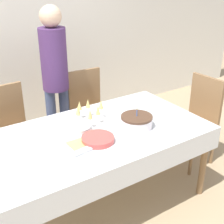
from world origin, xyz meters
The scene contains 14 objects.
ground_plane centered at (0.00, 0.00, 0.00)m, with size 12.00×12.00×0.00m, color tan.
wall_back centered at (0.00, 1.80, 1.35)m, with size 8.00×0.05×2.70m.
dining_table centered at (0.00, 0.00, 0.64)m, with size 2.03×1.06×0.74m.
dining_chair_far_left centered at (-0.46, 0.85, 0.54)m, with size 0.44×0.44×0.98m.
dining_chair_far_right centered at (0.45, 0.85, 0.54)m, with size 0.44×0.44×0.98m.
dining_chair_right_end centered at (1.34, 0.00, 0.54)m, with size 0.44×0.44×0.98m.
birthday_cake centered at (0.39, -0.11, 0.80)m, with size 0.28×0.28×0.18m.
champagne_tray centered at (0.10, 0.21, 0.82)m, with size 0.37×0.37×0.18m.
plate_stack_main centered at (-0.02, -0.14, 0.76)m, with size 0.27×0.27×0.04m.
plate_stack_dessert centered at (-0.06, 0.10, 0.77)m, with size 0.19×0.19×0.05m.
cake_knife centered at (0.45, -0.32, 0.74)m, with size 0.29×0.12×0.00m.
fork_pile centered at (-0.21, -0.22, 0.75)m, with size 0.18×0.08×0.02m.
napkin_pile centered at (-0.18, -0.11, 0.75)m, with size 0.15×0.15×0.01m.
person_standing centered at (0.11, 0.96, 1.03)m, with size 0.28×0.28×1.70m.
Camera 1 is at (-1.14, -2.03, 2.02)m, focal length 50.00 mm.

